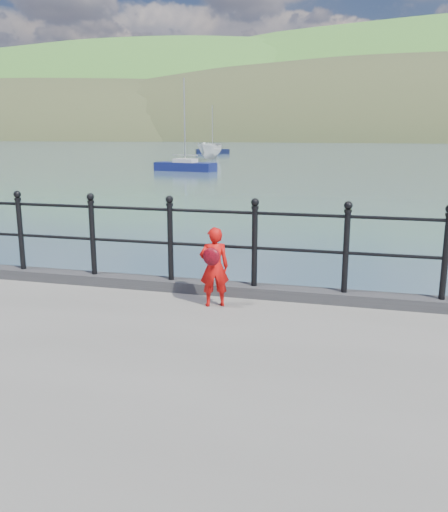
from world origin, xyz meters
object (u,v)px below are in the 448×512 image
(launch_white, at_px, (210,151))
(child, at_px, (214,266))
(sailboat_left, at_px, (213,151))
(sailboat_port, at_px, (185,167))
(railing, at_px, (212,235))

(launch_white, bearing_deg, child, -70.11)
(child, bearing_deg, sailboat_left, -96.55)
(sailboat_left, bearing_deg, child, -97.69)
(child, xyz_separation_m, sailboat_left, (-20.13, 70.12, -1.18))
(child, distance_m, sailboat_port, 38.49)
(child, distance_m, sailboat_left, 72.96)
(railing, distance_m, sailboat_port, 37.92)
(launch_white, distance_m, sailboat_left, 17.12)
(child, bearing_deg, railing, -93.39)
(launch_white, relative_size, sailboat_port, 0.69)
(child, xyz_separation_m, sailboat_port, (-12.76, 36.29, -1.18))
(launch_white, xyz_separation_m, sailboat_left, (-4.49, 16.51, -0.67))
(railing, distance_m, launch_white, 55.27)
(child, height_order, launch_white, child)
(railing, bearing_deg, sailboat_port, 109.38)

